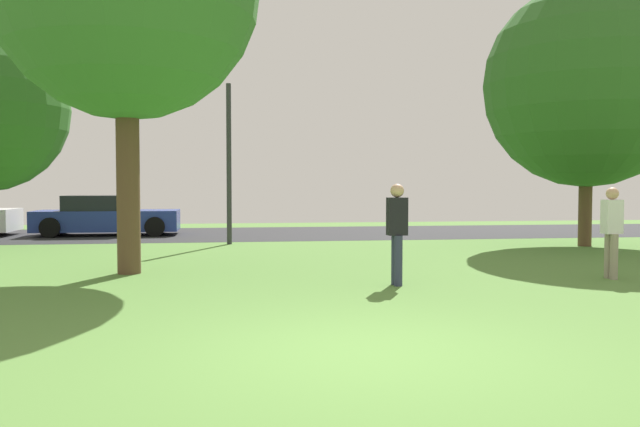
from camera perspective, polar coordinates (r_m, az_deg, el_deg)
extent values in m
plane|color=#547F38|center=(6.77, 3.96, -11.97)|extent=(44.00, 44.00, 0.00)
cube|color=#28282B|center=(22.52, -4.56, -1.74)|extent=(44.00, 6.40, 0.01)
cylinder|color=brown|center=(19.32, 22.04, 0.75)|extent=(0.36, 0.36, 2.29)
sphere|color=#2D6023|center=(19.50, 22.20, 10.30)|extent=(5.55, 5.55, 5.55)
cylinder|color=brown|center=(12.92, -16.32, 2.49)|extent=(0.43, 0.43, 3.40)
cylinder|color=gray|center=(12.80, 24.16, -3.44)|extent=(0.14, 0.14, 0.81)
cylinder|color=gray|center=(12.94, 23.76, -3.38)|extent=(0.14, 0.14, 0.81)
cube|color=silver|center=(12.82, 24.02, -0.25)|extent=(0.33, 0.24, 0.61)
sphere|color=tan|center=(12.81, 24.05, 1.60)|extent=(0.22, 0.22, 0.22)
cylinder|color=#2D334C|center=(11.17, 6.56, -4.01)|extent=(0.14, 0.14, 0.84)
cylinder|color=#2D334C|center=(11.02, 6.81, -4.10)|extent=(0.14, 0.14, 0.84)
cube|color=black|center=(11.03, 6.71, -0.25)|extent=(0.33, 0.24, 0.63)
sphere|color=tan|center=(11.02, 6.72, 1.98)|extent=(0.23, 0.23, 0.23)
cylinder|color=black|center=(24.92, -25.84, -0.84)|extent=(0.64, 0.22, 0.64)
cube|color=#233893|center=(22.80, -17.95, -0.58)|extent=(4.60, 1.70, 0.67)
cube|color=black|center=(22.82, -18.54, 0.88)|extent=(2.21, 1.50, 0.50)
cylinder|color=black|center=(23.43, -13.71, -0.86)|extent=(0.64, 0.22, 0.64)
cylinder|color=black|center=(21.75, -14.15, -1.12)|extent=(0.64, 0.22, 0.64)
cylinder|color=black|center=(23.97, -21.39, -0.89)|extent=(0.64, 0.22, 0.64)
cylinder|color=black|center=(22.32, -22.40, -1.15)|extent=(0.64, 0.22, 0.64)
cylinder|color=#2D2D33|center=(18.62, -7.91, 4.26)|extent=(0.14, 0.14, 4.50)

